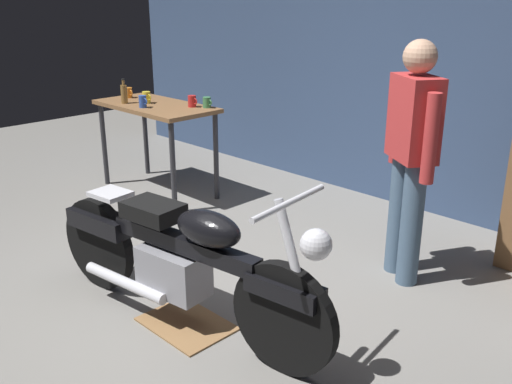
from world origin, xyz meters
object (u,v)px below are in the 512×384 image
Objects in this scene: mug_yellow_tall at (147,97)px; mug_orange_travel at (129,93)px; mug_blue_enamel at (143,102)px; mug_green_speckled at (207,102)px; person_standing at (411,153)px; motorcycle at (180,258)px; mug_red_diner at (192,101)px; bottle at (124,94)px.

mug_orange_travel is at bearing 173.62° from mug_yellow_tall.
mug_blue_enamel is 0.22m from mug_yellow_tall.
person_standing is at bearing -3.20° from mug_green_speckled.
mug_yellow_tall reaches higher than mug_orange_travel.
person_standing is 14.47× the size of mug_yellow_tall.
mug_orange_travel is (-2.62, 1.40, 0.50)m from motorcycle.
mug_red_diner is (0.31, 0.35, -0.00)m from mug_blue_enamel.
motorcycle is at bearing 101.41° from person_standing.
mug_green_speckled is at bearing 13.21° from mug_orange_travel.
bottle is at bearing -133.34° from mug_yellow_tall.
person_standing is 3.02m from bottle.
mug_blue_enamel is 1.01× the size of mug_red_diner.
motorcycle is 18.98× the size of mug_blue_enamel.
mug_yellow_tall is 1.02× the size of mug_orange_travel.
person_standing reaches higher than motorcycle.
person_standing is 2.86m from mug_yellow_tall.
mug_orange_travel is at bearing -166.79° from mug_green_speckled.
mug_blue_enamel is at bearing -43.96° from mug_yellow_tall.
mug_green_speckled is (-1.64, 1.63, 0.50)m from motorcycle.
mug_blue_enamel is 0.61m from mug_green_speckled.
mug_blue_enamel reaches higher than mug_orange_travel.
mug_orange_travel is at bearing 144.74° from motorcycle.
mug_blue_enamel is at bearing -19.98° from mug_orange_travel.
motorcycle is 19.37× the size of mug_orange_travel.
mug_yellow_tall is at bearing 36.72° from person_standing.
motorcycle is 9.05× the size of bottle.
mug_yellow_tall is at bearing -6.38° from mug_orange_travel.
mug_orange_travel is at bearing -169.81° from mug_red_diner.
motorcycle is 3.01m from mug_orange_travel.
mug_green_speckled is (0.98, 0.23, -0.00)m from mug_orange_travel.
mug_green_speckled is at bearing 24.62° from mug_yellow_tall.
person_standing is 2.39m from mug_red_diner.
person_standing reaches higher than bottle.
person_standing reaches higher than mug_orange_travel.
mug_orange_travel is 0.31m from bottle.
bottle is (-0.15, -0.16, 0.04)m from mug_yellow_tall.
person_standing is at bearing 5.80° from bottle.
mug_yellow_tall is at bearing 136.04° from mug_blue_enamel.
mug_yellow_tall is at bearing 141.61° from motorcycle.
mug_green_speckled reaches higher than motorcycle.
mug_blue_enamel is at bearing -131.22° from mug_red_diner.
mug_red_diner is 0.71m from bottle.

